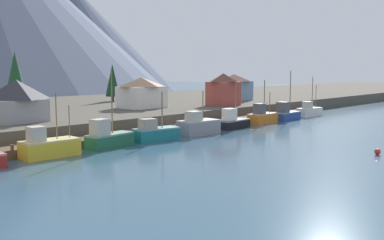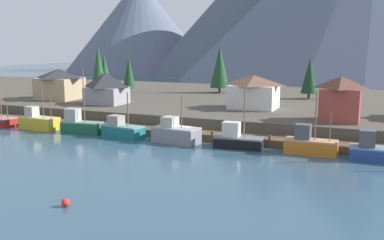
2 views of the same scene
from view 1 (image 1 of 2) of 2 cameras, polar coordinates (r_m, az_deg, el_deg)
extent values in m
cube|color=#335166|center=(83.30, -10.25, -0.62)|extent=(400.00, 400.00, 1.00)
cube|color=brown|center=(69.70, -1.35, -1.06)|extent=(80.00, 4.00, 1.00)
cylinder|color=brown|center=(51.92, -21.98, -3.81)|extent=(0.36, 0.36, 1.60)
cylinder|color=brown|center=(55.71, -14.51, -2.87)|extent=(0.36, 0.36, 1.60)
cylinder|color=brown|center=(60.32, -8.10, -2.02)|extent=(0.36, 0.36, 1.60)
cylinder|color=brown|center=(65.59, -2.66, -1.28)|extent=(0.36, 0.36, 1.60)
cylinder|color=brown|center=(71.37, 1.93, -0.64)|extent=(0.36, 0.36, 1.60)
cylinder|color=brown|center=(77.55, 5.81, -0.10)|extent=(0.36, 0.36, 1.60)
cylinder|color=brown|center=(84.03, 9.11, 0.36)|extent=(0.36, 0.36, 1.60)
cylinder|color=brown|center=(90.75, 11.92, 0.75)|extent=(0.36, 0.36, 1.60)
cylinder|color=brown|center=(97.67, 14.34, 1.09)|extent=(0.36, 0.36, 1.60)
cube|color=#4C473D|center=(92.95, -14.72, 1.09)|extent=(400.00, 56.00, 2.50)
cone|color=#4C566B|center=(214.49, -15.54, 10.37)|extent=(98.19, 98.19, 50.06)
cube|color=gold|center=(51.84, -17.70, -3.58)|extent=(6.37, 2.97, 1.75)
cube|color=tan|center=(51.68, -17.73, -2.51)|extent=(6.37, 2.97, 0.20)
cube|color=#B2AD9E|center=(50.89, -19.30, -1.68)|extent=(1.67, 1.75, 1.60)
cylinder|color=brown|center=(51.75, -16.96, 0.51)|extent=(0.13, 0.13, 5.14)
cylinder|color=brown|center=(52.57, -15.42, -0.15)|extent=(0.11, 0.11, 3.69)
cube|color=#1E5B3D|center=(56.30, -10.45, -2.70)|extent=(6.45, 2.87, 1.55)
cube|color=gray|center=(56.17, -10.47, -1.82)|extent=(6.45, 2.87, 0.20)
cube|color=#B2AD9E|center=(54.99, -11.69, -0.90)|extent=(2.11, 1.93, 1.94)
cylinder|color=brown|center=(56.04, -10.22, 2.37)|extent=(0.16, 0.16, 7.96)
cube|color=#196B70|center=(60.70, -4.59, -1.93)|extent=(6.60, 3.56, 1.58)
cube|color=#679496|center=(60.58, -4.60, -1.10)|extent=(6.60, 3.56, 0.20)
cube|color=gray|center=(59.78, -5.69, -0.47)|extent=(2.32, 2.04, 1.34)
cylinder|color=brown|center=(60.82, -3.85, 1.33)|extent=(0.18, 0.18, 4.84)
cube|color=gray|center=(66.62, 0.86, -1.00)|extent=(6.53, 3.68, 1.94)
cube|color=#9F9FA2|center=(66.49, 0.87, -0.09)|extent=(6.53, 3.68, 0.20)
cube|color=#B2AD9E|center=(65.72, 0.20, 0.52)|extent=(2.06, 2.11, 1.38)
cylinder|color=brown|center=(66.84, 1.41, 1.89)|extent=(0.15, 0.15, 4.33)
cube|color=black|center=(73.61, 5.27, -0.58)|extent=(6.40, 3.04, 1.26)
cube|color=slate|center=(73.52, 5.27, -0.01)|extent=(6.40, 3.04, 0.20)
cube|color=silver|center=(72.56, 4.82, 0.74)|extent=(2.23, 1.74, 1.89)
cylinder|color=brown|center=(73.77, 5.59, 2.47)|extent=(0.17, 0.17, 6.13)
cube|color=#CC6B1E|center=(81.09, 9.02, 0.14)|extent=(6.27, 2.45, 1.61)
cube|color=tan|center=(81.00, 9.03, 0.78)|extent=(6.27, 2.45, 0.20)
cube|color=#4C4C51|center=(80.07, 8.64, 1.45)|extent=(1.82, 1.61, 1.83)
cylinder|color=brown|center=(81.10, 9.24, 2.96)|extent=(0.15, 0.15, 5.95)
cylinder|color=brown|center=(82.63, 9.91, 2.22)|extent=(0.13, 0.13, 3.68)
cube|color=navy|center=(87.39, 11.93, 0.46)|extent=(6.28, 2.85, 1.36)
cube|color=#6C7DA2|center=(87.32, 11.94, 0.97)|extent=(6.28, 2.85, 0.20)
cube|color=#4C4C51|center=(86.15, 11.54, 1.63)|extent=(1.80, 1.99, 1.97)
cylinder|color=brown|center=(88.21, 12.46, 3.64)|extent=(0.16, 0.16, 7.88)
cube|color=silver|center=(95.47, 14.81, 0.93)|extent=(6.44, 2.84, 1.54)
cube|color=silver|center=(95.39, 14.82, 1.45)|extent=(6.44, 2.84, 0.20)
cube|color=#B2AD9E|center=(94.68, 14.57, 1.90)|extent=(2.19, 1.45, 1.37)
cylinder|color=brown|center=(95.83, 15.14, 3.43)|extent=(0.14, 0.14, 6.36)
cylinder|color=brown|center=(97.00, 15.56, 2.97)|extent=(0.12, 0.12, 4.71)
cube|color=gray|center=(65.39, -21.44, 1.12)|extent=(6.68, 5.63, 3.10)
pyramid|color=#2D2D33|center=(65.21, -21.55, 3.65)|extent=(7.01, 5.92, 2.70)
cube|color=#9E4238|center=(89.07, 4.02, 3.38)|extent=(5.35, 4.89, 4.70)
pyramid|color=brown|center=(88.95, 4.03, 5.44)|extent=(5.62, 5.14, 1.69)
cube|color=silver|center=(83.93, -6.46, 2.93)|extent=(7.73, 6.04, 3.99)
pyramid|color=brown|center=(83.80, -6.48, 4.86)|extent=(8.12, 6.34, 1.68)
cube|color=#6689A8|center=(104.56, 5.38, 3.76)|extent=(5.99, 6.79, 4.43)
pyramid|color=brown|center=(104.46, 5.39, 5.41)|extent=(6.29, 7.13, 1.61)
cylinder|color=#4C3823|center=(101.84, -10.07, 2.69)|extent=(0.50, 0.50, 1.15)
cone|color=#14381E|center=(101.65, -10.12, 5.04)|extent=(3.27, 3.27, 7.21)
cylinder|color=#4C3823|center=(94.63, -21.50, 2.07)|extent=(0.50, 0.50, 1.20)
cone|color=#194223|center=(94.41, -21.64, 5.30)|extent=(4.33, 4.33, 9.47)
sphere|color=red|center=(55.04, 22.63, -3.75)|extent=(0.70, 0.70, 0.70)
camera|label=2|loc=(74.94, 50.52, 6.85)|focal=41.35mm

